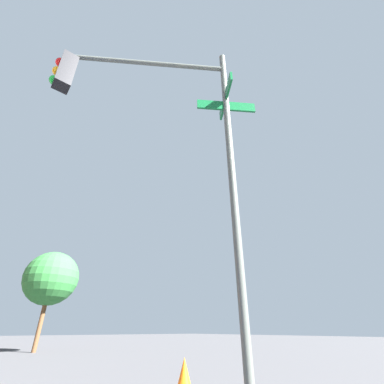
{
  "coord_description": "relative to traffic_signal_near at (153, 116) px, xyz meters",
  "views": [
    {
      "loc": [
        -9.24,
        -4.57,
        1.1
      ],
      "look_at": [
        -5.58,
        -7.48,
        3.57
      ],
      "focal_mm": 24.4,
      "sensor_mm": 36.0,
      "label": 1
    }
  ],
  "objects": [
    {
      "name": "traffic_signal_near",
      "position": [
        0.0,
        0.0,
        0.0
      ],
      "size": [
        2.27,
        3.24,
        6.27
      ],
      "color": "#474C47",
      "rests_on": "ground_plane"
    },
    {
      "name": "traffic_cone",
      "position": [
        1.57,
        -1.95,
        -4.15
      ],
      "size": [
        0.36,
        0.36,
        0.63
      ],
      "primitive_type": "cone",
      "color": "orange",
      "rests_on": "ground_plane"
    },
    {
      "name": "street_tree",
      "position": [
        15.08,
        -1.94,
        -0.6
      ],
      "size": [
        3.1,
        3.1,
        5.42
      ],
      "color": "#4C331E",
      "rests_on": "ground_plane"
    }
  ]
}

